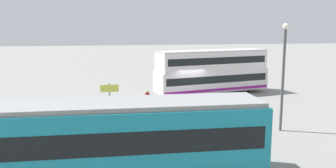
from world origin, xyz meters
TOP-DOWN VIEW (x-y plane):
  - ground_plane at (0.00, 0.00)m, footprint 160.00×160.00m
  - double_decker_bus at (-2.31, -1.80)m, footprint 10.84×4.91m
  - tram_yellow at (7.71, 15.34)m, footprint 14.30×2.78m
  - pedestrian_near_railing at (4.16, 3.77)m, footprint 0.45×0.45m
  - pedestrian_crossing at (1.85, 8.90)m, footprint 0.41×0.41m
  - pedestrian_railing at (3.19, 5.03)m, footprint 6.87×0.97m
  - info_sign at (6.89, 4.45)m, footprint 1.28×0.18m
  - street_lamp at (-3.22, 9.95)m, footprint 0.36×0.36m

SIDE VIEW (x-z plane):
  - ground_plane at x=0.00m, z-range 0.00..0.00m
  - pedestrian_railing at x=3.19m, z-range 0.19..1.27m
  - pedestrian_near_railing at x=4.16m, z-range 0.11..1.69m
  - pedestrian_crossing at x=1.85m, z-range 0.13..1.86m
  - info_sign at x=6.89m, z-range 0.46..2.70m
  - tram_yellow at x=7.71m, z-range 0.06..3.34m
  - double_decker_bus at x=-2.31m, z-range 0.04..4.05m
  - street_lamp at x=-3.22m, z-range 0.57..6.93m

